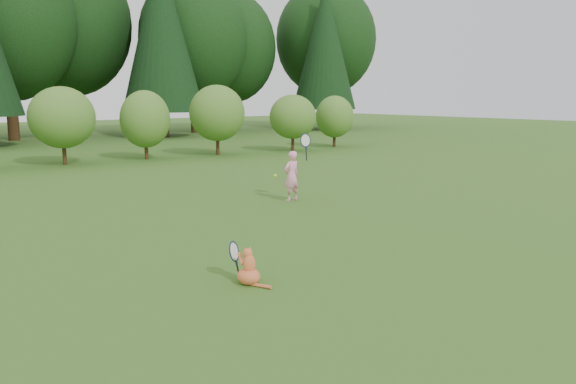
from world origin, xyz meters
TOP-DOWN VIEW (x-y plane):
  - ground at (0.00, 0.00)m, footprint 100.00×100.00m
  - shrub_row at (0.00, 13.00)m, footprint 28.00×3.00m
  - child at (2.02, 3.03)m, footprint 0.66×0.38m
  - cat at (-2.03, -1.27)m, footprint 0.34×0.68m
  - tennis_ball at (-0.24, 0.59)m, footprint 0.06×0.06m

SIDE VIEW (x-z plane):
  - ground at x=0.00m, z-range 0.00..0.00m
  - cat at x=-2.03m, z-range -0.08..0.59m
  - child at x=2.02m, z-range -0.26..1.49m
  - tennis_ball at x=-0.24m, z-range 1.03..1.09m
  - shrub_row at x=0.00m, z-range 0.00..2.80m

